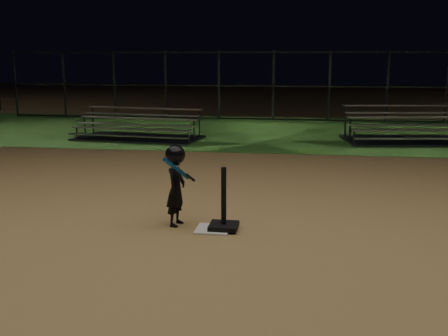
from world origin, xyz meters
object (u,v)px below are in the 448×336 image
Objects in this scene: home_plate at (213,229)px; bleacher_left at (138,133)px; batting_tee at (224,217)px; child_batter at (176,183)px; bleacher_right at (420,135)px.

bleacher_left is at bearing 114.08° from home_plate.
bleacher_left is at bearing 115.03° from batting_tee.
bleacher_left is (-2.95, 7.66, -0.42)m from child_batter.
bleacher_left is at bearing 175.95° from bleacher_right.
home_plate is at bearing -96.62° from child_batter.
child_batter is at bearing 170.40° from batting_tee.
bleacher_left is 0.86× the size of bleacher_right.
home_plate is 0.40× the size of child_batter.
child_batter reaches higher than home_plate.
bleacher_right reaches higher than batting_tee.
bleacher_right is (7.78, 0.62, 0.03)m from bleacher_left.
batting_tee is at bearing 13.13° from home_plate.
child_batter is at bearing 164.60° from home_plate.
child_batter reaches higher than batting_tee.
batting_tee is (0.14, 0.03, 0.17)m from home_plate.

